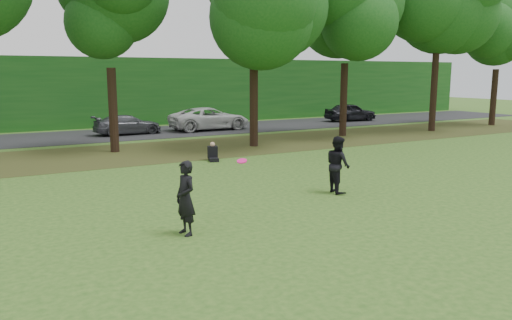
{
  "coord_description": "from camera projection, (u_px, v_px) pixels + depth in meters",
  "views": [
    {
      "loc": [
        -8.8,
        -10.89,
        3.84
      ],
      "look_at": [
        -1.68,
        1.87,
        1.3
      ],
      "focal_mm": 35.0,
      "sensor_mm": 36.0,
      "label": 1
    }
  ],
  "objects": [
    {
      "name": "street",
      "position": [
        135.0,
        133.0,
        32.32
      ],
      "size": [
        70.0,
        7.0,
        0.02
      ],
      "primitive_type": "cube",
      "color": "black",
      "rests_on": "ground"
    },
    {
      "name": "parked_cars",
      "position": [
        142.0,
        122.0,
        32.04
      ],
      "size": [
        42.25,
        2.69,
        1.53
      ],
      "color": "black",
      "rests_on": "street"
    },
    {
      "name": "player_right",
      "position": [
        338.0,
        164.0,
        16.17
      ],
      "size": [
        0.85,
        1.01,
        1.86
      ],
      "primitive_type": "imported",
      "rotation": [
        0.0,
        0.0,
        1.4
      ],
      "color": "black",
      "rests_on": "ground"
    },
    {
      "name": "seated_person",
      "position": [
        213.0,
        154.0,
        22.24
      ],
      "size": [
        0.59,
        0.81,
        0.83
      ],
      "rotation": [
        0.0,
        0.0,
        -0.27
      ],
      "color": "black",
      "rests_on": "ground"
    },
    {
      "name": "frisbee",
      "position": [
        242.0,
        161.0,
        13.16
      ],
      "size": [
        0.37,
        0.37,
        0.12
      ],
      "color": "#FA1582",
      "rests_on": "ground"
    },
    {
      "name": "far_hedge",
      "position": [
        111.0,
        92.0,
        37.06
      ],
      "size": [
        70.0,
        3.0,
        5.0
      ],
      "primitive_type": "cube",
      "color": "#164D17",
      "rests_on": "ground"
    },
    {
      "name": "leaf_litter",
      "position": [
        179.0,
        150.0,
        25.44
      ],
      "size": [
        60.0,
        7.0,
        0.01
      ],
      "primitive_type": "cube",
      "color": "#463A19",
      "rests_on": "ground"
    },
    {
      "name": "ground",
      "position": [
        339.0,
        210.0,
        14.25
      ],
      "size": [
        120.0,
        120.0,
        0.0
      ],
      "primitive_type": "plane",
      "color": "#295119",
      "rests_on": "ground"
    },
    {
      "name": "player_left",
      "position": [
        186.0,
        198.0,
        11.9
      ],
      "size": [
        0.52,
        0.71,
        1.8
      ],
      "primitive_type": "imported",
      "rotation": [
        0.0,
        0.0,
        -1.43
      ],
      "color": "black",
      "rests_on": "ground"
    }
  ]
}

